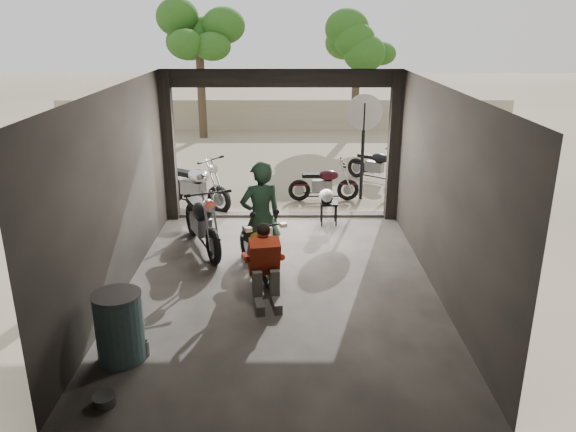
{
  "coord_description": "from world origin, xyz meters",
  "views": [
    {
      "loc": [
        0.11,
        -8.29,
        4.12
      ],
      "look_at": [
        0.13,
        0.6,
        1.03
      ],
      "focal_mm": 35.0,
      "sensor_mm": 36.0,
      "label": 1
    }
  ],
  "objects_px": {
    "oil_drum": "(120,328)",
    "stool": "(329,206)",
    "outside_bike_a": "(195,182)",
    "outside_bike_c": "(376,162)",
    "helmet": "(326,196)",
    "outside_bike_b": "(324,181)",
    "main_bike": "(257,245)",
    "rider": "(261,218)",
    "left_bike": "(201,217)",
    "sign_post": "(364,129)",
    "mechanic": "(266,268)"
  },
  "relations": [
    {
      "from": "outside_bike_b",
      "to": "stool",
      "type": "bearing_deg",
      "value": 178.14
    },
    {
      "from": "outside_bike_a",
      "to": "outside_bike_c",
      "type": "relative_size",
      "value": 1.21
    },
    {
      "from": "oil_drum",
      "to": "stool",
      "type": "bearing_deg",
      "value": 59.3
    },
    {
      "from": "left_bike",
      "to": "helmet",
      "type": "height_order",
      "value": "left_bike"
    },
    {
      "from": "outside_bike_a",
      "to": "outside_bike_b",
      "type": "height_order",
      "value": "outside_bike_a"
    },
    {
      "from": "outside_bike_a",
      "to": "oil_drum",
      "type": "bearing_deg",
      "value": -145.12
    },
    {
      "from": "outside_bike_a",
      "to": "outside_bike_c",
      "type": "bearing_deg",
      "value": -28.11
    },
    {
      "from": "main_bike",
      "to": "outside_bike_b",
      "type": "bearing_deg",
      "value": 50.75
    },
    {
      "from": "main_bike",
      "to": "helmet",
      "type": "bearing_deg",
      "value": 40.44
    },
    {
      "from": "outside_bike_a",
      "to": "sign_post",
      "type": "relative_size",
      "value": 0.72
    },
    {
      "from": "helmet",
      "to": "left_bike",
      "type": "bearing_deg",
      "value": -145.8
    },
    {
      "from": "stool",
      "to": "oil_drum",
      "type": "relative_size",
      "value": 0.54
    },
    {
      "from": "oil_drum",
      "to": "sign_post",
      "type": "bearing_deg",
      "value": 60.38
    },
    {
      "from": "stool",
      "to": "rider",
      "type": "bearing_deg",
      "value": -119.39
    },
    {
      "from": "helmet",
      "to": "sign_post",
      "type": "xyz_separation_m",
      "value": [
        0.98,
        1.87,
        1.07
      ]
    },
    {
      "from": "left_bike",
      "to": "outside_bike_a",
      "type": "distance_m",
      "value": 2.55
    },
    {
      "from": "left_bike",
      "to": "helmet",
      "type": "xyz_separation_m",
      "value": [
        2.43,
        1.31,
        0.01
      ]
    },
    {
      "from": "left_bike",
      "to": "outside_bike_a",
      "type": "height_order",
      "value": "left_bike"
    },
    {
      "from": "left_bike",
      "to": "outside_bike_b",
      "type": "distance_m",
      "value": 3.93
    },
    {
      "from": "main_bike",
      "to": "outside_bike_c",
      "type": "xyz_separation_m",
      "value": [
        2.91,
        5.93,
        -0.02
      ]
    },
    {
      "from": "left_bike",
      "to": "stool",
      "type": "height_order",
      "value": "left_bike"
    },
    {
      "from": "stool",
      "to": "helmet",
      "type": "height_order",
      "value": "helmet"
    },
    {
      "from": "mechanic",
      "to": "main_bike",
      "type": "bearing_deg",
      "value": 89.92
    },
    {
      "from": "outside_bike_b",
      "to": "mechanic",
      "type": "xyz_separation_m",
      "value": [
        -1.21,
        -5.26,
        0.1
      ]
    },
    {
      "from": "rider",
      "to": "mechanic",
      "type": "distance_m",
      "value": 1.26
    },
    {
      "from": "mechanic",
      "to": "stool",
      "type": "xyz_separation_m",
      "value": [
        1.21,
        3.56,
        -0.18
      ]
    },
    {
      "from": "left_bike",
      "to": "rider",
      "type": "xyz_separation_m",
      "value": [
        1.16,
        -1.02,
        0.33
      ]
    },
    {
      "from": "sign_post",
      "to": "left_bike",
      "type": "bearing_deg",
      "value": -158.93
    },
    {
      "from": "mechanic",
      "to": "stool",
      "type": "distance_m",
      "value": 3.76
    },
    {
      "from": "helmet",
      "to": "sign_post",
      "type": "distance_m",
      "value": 2.37
    },
    {
      "from": "rider",
      "to": "oil_drum",
      "type": "relative_size",
      "value": 2.11
    },
    {
      "from": "left_bike",
      "to": "oil_drum",
      "type": "height_order",
      "value": "left_bike"
    },
    {
      "from": "helmet",
      "to": "outside_bike_a",
      "type": "bearing_deg",
      "value": 164.03
    },
    {
      "from": "left_bike",
      "to": "outside_bike_c",
      "type": "distance_m",
      "value": 6.26
    },
    {
      "from": "rider",
      "to": "helmet",
      "type": "xyz_separation_m",
      "value": [
        1.27,
        2.33,
        -0.33
      ]
    },
    {
      "from": "oil_drum",
      "to": "left_bike",
      "type": "bearing_deg",
      "value": 82.19
    },
    {
      "from": "outside_bike_c",
      "to": "sign_post",
      "type": "xyz_separation_m",
      "value": [
        -0.6,
        -1.63,
        1.21
      ]
    },
    {
      "from": "outside_bike_c",
      "to": "mechanic",
      "type": "distance_m",
      "value": 7.54
    },
    {
      "from": "main_bike",
      "to": "outside_bike_a",
      "type": "bearing_deg",
      "value": 93.32
    },
    {
      "from": "left_bike",
      "to": "sign_post",
      "type": "relative_size",
      "value": 0.75
    },
    {
      "from": "left_bike",
      "to": "outside_bike_c",
      "type": "xyz_separation_m",
      "value": [
        4.01,
        4.81,
        -0.13
      ]
    },
    {
      "from": "left_bike",
      "to": "outside_bike_a",
      "type": "relative_size",
      "value": 1.04
    },
    {
      "from": "mechanic",
      "to": "sign_post",
      "type": "distance_m",
      "value": 5.91
    },
    {
      "from": "left_bike",
      "to": "outside_bike_c",
      "type": "bearing_deg",
      "value": 27.03
    },
    {
      "from": "mechanic",
      "to": "oil_drum",
      "type": "distance_m",
      "value": 2.34
    },
    {
      "from": "left_bike",
      "to": "stool",
      "type": "bearing_deg",
      "value": 5.14
    },
    {
      "from": "mechanic",
      "to": "helmet",
      "type": "height_order",
      "value": "mechanic"
    },
    {
      "from": "outside_bike_a",
      "to": "outside_bike_b",
      "type": "xyz_separation_m",
      "value": [
        3.01,
        0.55,
        -0.12
      ]
    },
    {
      "from": "outside_bike_a",
      "to": "helmet",
      "type": "xyz_separation_m",
      "value": [
        2.95,
        -1.19,
        0.03
      ]
    },
    {
      "from": "left_bike",
      "to": "stool",
      "type": "distance_m",
      "value": 2.84
    }
  ]
}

